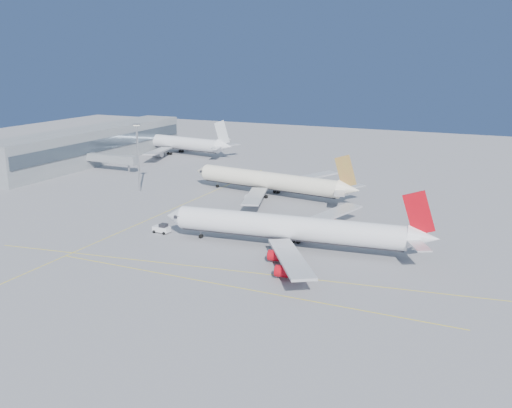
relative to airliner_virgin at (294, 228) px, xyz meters
The scene contains 9 objects.
ground 16.03m from the airliner_virgin, 117.19° to the right, with size 500.00×500.00×0.00m, color slate.
terminal 141.31m from the airliner_virgin, 149.61° to the left, with size 18.40×110.00×15.00m.
jet_bridge 115.89m from the airliner_virgin, 149.70° to the left, with size 23.60×3.60×6.90m.
taxiway_lines 23.38m from the airliner_virgin, 161.66° to the right, with size 118.86×140.00×0.02m.
airliner_virgin is the anchor object (origin of this frame).
airliner_etihad 53.94m from the airliner_virgin, 118.81° to the left, with size 63.16×57.88×16.50m.
airliner_third 146.03m from the airliner_virgin, 133.62° to the left, with size 65.77×60.12×17.66m.
pushback_tug 36.67m from the airliner_virgin, behind, with size 4.66×2.96×2.57m.
light_mast 78.50m from the airliner_virgin, 154.06° to the left, with size 2.03×2.03×23.45m.
Camera 1 is at (53.68, -110.49, 45.91)m, focal length 40.00 mm.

